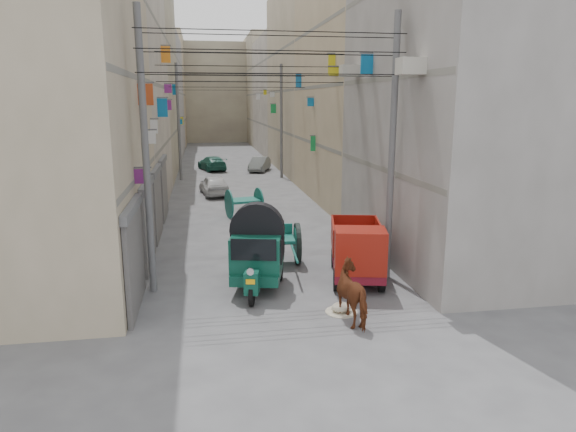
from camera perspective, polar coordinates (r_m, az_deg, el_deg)
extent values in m
plane|color=#4B4B4E|center=(10.53, 3.26, -18.70)|extent=(140.00, 140.00, 0.00)
cube|color=slate|center=(17.04, -16.44, 4.48)|extent=(0.25, 9.80, 0.18)
cube|color=slate|center=(16.90, -17.10, 14.59)|extent=(0.25, 9.80, 0.18)
cube|color=#BDB3A2|center=(28.40, -22.15, 12.83)|extent=(8.00, 12.00, 12.00)
cube|color=slate|center=(27.93, -13.82, 7.64)|extent=(0.25, 11.76, 0.18)
cube|color=slate|center=(27.85, -14.15, 13.79)|extent=(0.25, 11.76, 0.18)
cube|color=slate|center=(28.09, -14.50, 19.91)|extent=(0.25, 11.76, 0.18)
cube|color=#ADA788|center=(41.22, -18.33, 14.17)|extent=(8.00, 14.00, 14.00)
cube|color=slate|center=(40.88, -12.52, 9.19)|extent=(0.25, 13.72, 0.18)
cube|color=slate|center=(40.82, -12.72, 13.39)|extent=(0.25, 13.72, 0.18)
cube|color=slate|center=(40.98, -12.93, 17.58)|extent=(0.25, 13.72, 0.18)
cube|color=#99938F|center=(55.09, -16.06, 12.64)|extent=(8.00, 14.00, 11.80)
cube|color=slate|center=(54.85, -11.80, 10.04)|extent=(0.25, 13.72, 0.18)
cube|color=slate|center=(54.80, -11.94, 13.17)|extent=(0.25, 13.72, 0.18)
cube|color=slate|center=(54.93, -12.09, 16.30)|extent=(0.25, 13.72, 0.18)
cube|color=tan|center=(68.03, -14.88, 13.34)|extent=(8.00, 12.00, 13.50)
cube|color=slate|center=(67.83, -11.39, 10.51)|extent=(0.25, 11.76, 0.18)
cube|color=slate|center=(67.80, -11.50, 13.04)|extent=(0.25, 11.76, 0.18)
cube|color=slate|center=(67.89, -11.62, 15.57)|extent=(0.25, 11.76, 0.18)
cube|color=#99938F|center=(19.56, 22.20, 14.77)|extent=(8.00, 10.00, 13.00)
cube|color=slate|center=(18.00, 10.67, 5.19)|extent=(0.25, 9.80, 0.18)
cube|color=slate|center=(17.87, 11.08, 14.77)|extent=(0.25, 9.80, 0.18)
cube|color=tan|center=(29.52, 10.73, 13.48)|extent=(8.00, 12.00, 12.00)
cube|color=slate|center=(28.52, 3.08, 8.08)|extent=(0.25, 11.76, 0.18)
cube|color=slate|center=(28.44, 3.15, 14.11)|extent=(0.25, 11.76, 0.18)
cube|color=slate|center=(28.68, 3.23, 20.12)|extent=(0.25, 11.76, 0.18)
cube|color=tan|center=(42.00, 4.53, 14.72)|extent=(8.00, 14.00, 14.00)
cube|color=slate|center=(41.28, -0.87, 9.51)|extent=(0.25, 13.72, 0.18)
cube|color=slate|center=(41.23, -0.88, 13.68)|extent=(0.25, 13.72, 0.18)
cube|color=slate|center=(41.39, -0.90, 17.84)|extent=(0.25, 13.72, 0.18)
cube|color=#BDB3A2|center=(55.67, 0.97, 13.11)|extent=(8.00, 14.00, 11.80)
cube|color=slate|center=(55.15, -3.08, 10.29)|extent=(0.25, 13.72, 0.18)
cube|color=slate|center=(55.11, -3.11, 13.41)|extent=(0.25, 13.72, 0.18)
cube|color=slate|center=(55.23, -3.15, 16.52)|extent=(0.25, 13.72, 0.18)
cube|color=#ADA788|center=(68.51, -1.05, 13.74)|extent=(8.00, 12.00, 13.50)
cube|color=slate|center=(68.08, -4.32, 10.73)|extent=(0.25, 11.76, 0.18)
cube|color=slate|center=(68.04, -4.37, 13.25)|extent=(0.25, 11.76, 0.18)
cube|color=slate|center=(68.14, -4.41, 15.77)|extent=(0.25, 11.76, 0.18)
cube|color=#ADA788|center=(74.79, -8.10, 13.34)|extent=(22.00, 10.00, 13.00)
cube|color=#4D4E53|center=(14.31, -16.65, -4.84)|extent=(0.12, 3.00, 2.60)
cube|color=#57585A|center=(13.96, -16.95, 0.85)|extent=(0.18, 3.20, 0.25)
cube|color=#4D4E53|center=(17.86, -15.24, -1.31)|extent=(0.12, 3.00, 2.60)
cube|color=#57585A|center=(17.57, -15.45, 3.29)|extent=(0.18, 3.20, 0.25)
cube|color=#4D4E53|center=(21.46, -14.31, 1.05)|extent=(0.12, 3.00, 2.60)
cube|color=#57585A|center=(21.22, -14.47, 4.89)|extent=(0.18, 3.20, 0.25)
cube|color=#4D4E53|center=(25.18, -13.62, 2.77)|extent=(0.12, 3.00, 2.60)
cube|color=#57585A|center=(24.98, -13.75, 6.05)|extent=(0.18, 3.20, 0.25)
cube|color=silver|center=(43.44, -1.76, 13.34)|extent=(0.38, 0.08, 0.41)
cube|color=gold|center=(50.44, -11.71, 10.31)|extent=(0.27, 0.08, 0.71)
cube|color=#7D2278|center=(15.44, -15.89, 4.28)|extent=(0.44, 0.08, 0.42)
cube|color=#0E649E|center=(24.62, -13.78, 11.61)|extent=(0.45, 0.08, 0.84)
cube|color=silver|center=(53.95, -3.33, 13.12)|extent=(0.41, 0.08, 0.59)
cube|color=silver|center=(18.65, -15.06, 8.45)|extent=(0.38, 0.08, 0.44)
cube|color=#1A9245|center=(42.70, -1.65, 11.84)|extent=(0.43, 0.08, 0.72)
cube|color=gold|center=(48.74, -2.57, 13.57)|extent=(0.28, 0.08, 0.44)
cube|color=orange|center=(28.91, -13.43, 17.06)|extent=(0.48, 0.08, 0.84)
cube|color=#0E649E|center=(46.90, -11.84, 10.20)|extent=(0.31, 0.08, 0.44)
cube|color=#0E649E|center=(28.39, 2.52, 12.53)|extent=(0.35, 0.08, 0.45)
cube|color=#155F98|center=(31.97, 1.17, 14.77)|extent=(0.34, 0.08, 0.79)
cube|color=silver|center=(20.88, -14.67, 9.58)|extent=(0.28, 0.08, 0.52)
cube|color=#0E649E|center=(38.43, -12.52, 13.56)|extent=(0.28, 0.08, 0.74)
cube|color=#1A9245|center=(27.99, 2.79, 8.04)|extent=(0.26, 0.08, 0.80)
cube|color=#0E649E|center=(19.09, 8.82, 16.18)|extent=(0.34, 0.08, 0.55)
cube|color=#A73B16|center=(17.40, -15.55, 12.88)|extent=(0.47, 0.08, 0.67)
cube|color=#7D2278|center=(29.97, -13.20, 13.62)|extent=(0.40, 0.08, 0.47)
cube|color=#7D2278|center=(30.48, -13.13, 11.91)|extent=(0.32, 0.08, 0.55)
cube|color=gold|center=(23.27, 5.19, 15.71)|extent=(0.47, 0.08, 0.35)
cube|color=gold|center=(24.12, 4.87, 16.43)|extent=(0.32, 0.08, 0.89)
cube|color=#0E649E|center=(19.00, 8.74, 16.31)|extent=(0.44, 0.08, 0.69)
cube|color=gold|center=(15.10, -17.04, 2.67)|extent=(0.10, 3.20, 0.80)
cube|color=orange|center=(23.97, -14.33, 6.35)|extent=(0.10, 3.20, 0.80)
cube|color=#1A9245|center=(35.90, -12.80, 8.41)|extent=(0.10, 3.20, 0.80)
cube|color=#155F98|center=(47.87, -12.02, 9.44)|extent=(0.10, 3.20, 0.80)
cube|color=silver|center=(16.16, 12.85, 3.54)|extent=(0.10, 3.20, 0.80)
cube|color=#155F98|center=(24.65, 4.95, 6.86)|extent=(0.10, 3.20, 0.80)
cube|color=#155F98|center=(36.36, 0.23, 8.77)|extent=(0.10, 3.20, 0.80)
cube|color=#A73B16|center=(48.21, -2.20, 9.72)|extent=(0.10, 3.20, 0.80)
cube|color=#B3AFA1|center=(14.91, 13.49, 15.89)|extent=(0.70, 0.55, 0.45)
cube|color=#B3AFA1|center=(20.59, 6.85, 15.71)|extent=(0.70, 0.55, 0.45)
cylinder|color=#57585A|center=(14.92, -15.53, 6.53)|extent=(0.20, 0.20, 8.00)
cylinder|color=#57585A|center=(15.87, 11.48, 7.08)|extent=(0.20, 0.20, 8.00)
cylinder|color=#57585A|center=(36.82, -12.06, 10.10)|extent=(0.20, 0.20, 8.00)
cylinder|color=#57585A|center=(37.22, -0.74, 10.40)|extent=(0.20, 0.20, 8.00)
cylinder|color=black|center=(14.42, -1.38, 15.54)|extent=(7.40, 0.02, 0.02)
cylinder|color=black|center=(14.46, -1.40, 17.92)|extent=(7.40, 0.02, 0.02)
cylinder|color=black|center=(14.52, -1.41, 19.88)|extent=(7.40, 0.02, 0.02)
cylinder|color=black|center=(15.41, -1.92, 15.36)|extent=(7.40, 0.02, 0.02)
cylinder|color=black|center=(15.45, -1.94, 17.58)|extent=(7.40, 0.02, 0.02)
cylinder|color=black|center=(15.50, -1.96, 19.42)|extent=(7.40, 0.02, 0.02)
cylinder|color=black|center=(20.87, -3.98, 14.63)|extent=(7.40, 0.02, 0.02)
cylinder|color=black|center=(20.90, -4.00, 16.27)|extent=(7.40, 0.02, 0.02)
cylinder|color=black|center=(20.94, -4.03, 17.64)|extent=(7.40, 0.02, 0.02)
cylinder|color=black|center=(28.84, -5.56, 14.05)|extent=(7.40, 0.02, 0.02)
cylinder|color=black|center=(28.86, -5.59, 15.25)|extent=(7.40, 0.02, 0.02)
cylinder|color=black|center=(28.89, -5.61, 16.24)|extent=(7.40, 0.02, 0.02)
cylinder|color=black|center=(36.82, -6.46, 13.72)|extent=(7.40, 0.02, 0.02)
cylinder|color=black|center=(36.84, -6.48, 14.66)|extent=(7.40, 0.02, 0.02)
cylinder|color=black|center=(36.86, -6.50, 15.43)|extent=(7.40, 0.02, 0.02)
cylinder|color=black|center=(14.15, -4.05, -8.77)|extent=(0.27, 0.63, 0.62)
cylinder|color=black|center=(16.19, -5.22, -5.99)|extent=(0.27, 0.63, 0.62)
cylinder|color=black|center=(16.06, -0.90, -6.10)|extent=(0.27, 0.63, 0.62)
cube|color=#0B4232|center=(15.42, -3.36, -6.06)|extent=(1.82, 2.36, 0.31)
cube|color=#0B4232|center=(14.08, -4.04, -7.35)|extent=(0.49, 0.57, 0.61)
cylinder|color=silver|center=(13.71, -4.21, -6.19)|extent=(0.21, 0.10, 0.20)
cube|color=#EFAB0D|center=(13.79, -4.20, -7.31)|extent=(0.24, 0.09, 0.13)
cube|color=#0B4232|center=(15.28, -3.37, -3.75)|extent=(1.83, 2.16, 1.05)
cube|color=black|center=(14.29, -3.84, -3.77)|extent=(1.26, 0.35, 0.61)
cube|color=black|center=(15.35, -6.09, -3.29)|extent=(0.34, 1.30, 0.72)
cube|color=black|center=(15.18, -0.63, -3.40)|extent=(0.34, 1.30, 0.72)
cube|color=white|center=(14.51, -3.81, -6.95)|extent=(1.36, 0.36, 0.07)
cylinder|color=black|center=(17.49, -3.25, -3.16)|extent=(0.26, 1.43, 1.42)
cylinder|color=#155F53|center=(17.49, -3.25, -3.16)|extent=(0.26, 1.12, 1.11)
cylinder|color=#57585A|center=(17.49, -3.25, -3.16)|extent=(0.24, 0.20, 0.18)
cylinder|color=black|center=(17.58, 1.05, -3.06)|extent=(0.26, 1.43, 1.42)
cylinder|color=#155F53|center=(17.58, 1.05, -3.06)|extent=(0.26, 1.12, 1.11)
cylinder|color=#57585A|center=(17.58, 1.05, -3.06)|extent=(0.24, 0.20, 0.18)
cylinder|color=#57585A|center=(17.53, -1.10, -3.11)|extent=(1.37, 0.18, 0.08)
cube|color=#155F53|center=(17.48, -1.10, -2.54)|extent=(1.14, 1.19, 0.10)
cube|color=#155F53|center=(17.91, -1.22, -1.43)|extent=(1.07, 0.16, 0.35)
cylinder|color=#155F53|center=(16.26, -2.21, -4.01)|extent=(0.25, 2.33, 0.07)
cylinder|color=#155F53|center=(16.32, 0.64, -3.94)|extent=(0.25, 2.33, 0.07)
cylinder|color=black|center=(15.27, 5.42, -7.08)|extent=(0.32, 0.69, 0.66)
cylinder|color=black|center=(17.37, 5.16, -4.61)|extent=(0.32, 0.69, 0.66)
cylinder|color=black|center=(15.38, 10.34, -7.09)|extent=(0.32, 0.69, 0.66)
cylinder|color=black|center=(17.46, 9.46, -4.64)|extent=(0.32, 0.69, 0.66)
cube|color=maroon|center=(16.28, 7.61, -5.04)|extent=(2.15, 3.56, 0.35)
cube|color=maroon|center=(14.97, 8.01, -3.82)|extent=(1.65, 1.35, 1.26)
cube|color=black|center=(14.49, 8.17, -3.97)|extent=(1.29, 0.34, 0.55)
cube|color=maroon|center=(16.73, 7.49, -3.58)|extent=(1.96, 2.49, 0.12)
cube|color=maroon|center=(16.58, 5.00, -2.12)|extent=(0.54, 2.17, 0.86)
cube|color=maroon|center=(16.69, 10.05, -2.17)|extent=(0.54, 2.17, 0.86)
cube|color=maroon|center=(17.67, 7.28, -1.25)|extent=(1.49, 0.39, 0.86)
cylinder|color=#155F53|center=(24.50, -6.57, 1.32)|extent=(0.38, 1.36, 1.38)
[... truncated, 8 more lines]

